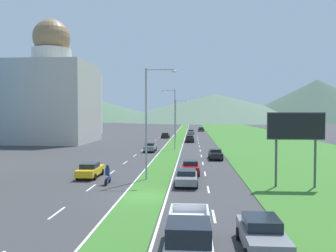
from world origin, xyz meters
The scene contains 48 objects.
ground_plane centered at (0.00, 0.00, 0.00)m, with size 600.00×600.00×0.00m, color #38383A.
grass_median centered at (0.00, 60.00, 0.03)m, with size 3.20×240.00×0.06m, color #387028.
grass_verge_right centered at (20.60, 60.00, 0.03)m, with size 24.00×240.00×0.06m, color #387028.
lane_dash_left_2 centered at (-5.10, -4.66, 0.01)m, with size 0.16×2.80×0.01m, color silver.
lane_dash_left_3 centered at (-5.10, 3.01, 0.01)m, with size 0.16×2.80×0.01m, color silver.
lane_dash_left_4 centered at (-5.10, 10.68, 0.01)m, with size 0.16×2.80×0.01m, color silver.
lane_dash_left_5 centered at (-5.10, 18.35, 0.01)m, with size 0.16×2.80×0.01m, color silver.
lane_dash_left_6 centered at (-5.10, 26.02, 0.01)m, with size 0.16×2.80×0.01m, color silver.
lane_dash_left_7 centered at (-5.10, 33.69, 0.01)m, with size 0.16×2.80×0.01m, color silver.
lane_dash_left_8 centered at (-5.10, 41.36, 0.01)m, with size 0.16×2.80×0.01m, color silver.
lane_dash_left_9 centered at (-5.10, 49.03, 0.01)m, with size 0.16×2.80×0.01m, color silver.
lane_dash_left_10 centered at (-5.10, 56.70, 0.01)m, with size 0.16×2.80×0.01m, color silver.
lane_dash_left_11 centered at (-5.10, 64.37, 0.01)m, with size 0.16×2.80×0.01m, color silver.
lane_dash_left_12 centered at (-5.10, 72.04, 0.01)m, with size 0.16×2.80×0.01m, color silver.
lane_dash_right_2 centered at (5.10, -4.66, 0.01)m, with size 0.16×2.80×0.01m, color silver.
lane_dash_right_3 centered at (5.10, 3.01, 0.01)m, with size 0.16×2.80×0.01m, color silver.
lane_dash_right_4 centered at (5.10, 10.68, 0.01)m, with size 0.16×2.80×0.01m, color silver.
lane_dash_right_5 centered at (5.10, 18.35, 0.01)m, with size 0.16×2.80×0.01m, color silver.
lane_dash_right_6 centered at (5.10, 26.02, 0.01)m, with size 0.16×2.80×0.01m, color silver.
lane_dash_right_7 centered at (5.10, 33.69, 0.01)m, with size 0.16×2.80×0.01m, color silver.
lane_dash_right_8 centered at (5.10, 41.36, 0.01)m, with size 0.16×2.80×0.01m, color silver.
lane_dash_right_9 centered at (5.10, 49.03, 0.01)m, with size 0.16×2.80×0.01m, color silver.
lane_dash_right_10 centered at (5.10, 56.70, 0.01)m, with size 0.16×2.80×0.01m, color silver.
lane_dash_right_11 centered at (5.10, 64.37, 0.01)m, with size 0.16×2.80×0.01m, color silver.
lane_dash_right_12 centered at (5.10, 72.04, 0.01)m, with size 0.16×2.80×0.01m, color silver.
edge_line_median_left centered at (-1.75, 60.00, 0.01)m, with size 0.16×240.00×0.01m, color silver.
edge_line_median_right centered at (1.75, 60.00, 0.01)m, with size 0.16×240.00×0.01m, color silver.
domed_building centered at (-27.49, 48.67, 10.40)m, with size 17.53×17.53×27.24m.
midrise_colored centered at (-31.49, 75.53, 9.45)m, with size 13.03×13.03×18.89m, color beige.
hill_far_left centered at (-118.38, 282.30, 13.94)m, with size 205.89×205.89×27.87m, color #47664C.
hill_far_center centered at (22.39, 259.00, 11.03)m, with size 178.60×178.60×22.06m, color #516B56.
hill_far_right centered at (99.25, 247.23, 16.14)m, with size 128.60×128.60×32.29m, color #3D5647.
street_lamp_near centered at (-0.47, 6.86, 6.18)m, with size 3.10×0.36×10.88m.
street_lamp_mid centered at (0.35, 35.37, 6.07)m, with size 2.69×0.33×10.76m.
street_lamp_far centered at (-0.28, 63.87, 5.70)m, with size 3.29×0.30×9.90m.
billboard_roadside centered at (12.74, 4.28, 5.02)m, with size 4.97×0.28×6.60m.
car_0 centered at (3.31, 80.60, 0.74)m, with size 1.95×4.02×1.41m.
car_1 centered at (3.17, 51.37, 0.79)m, with size 1.99×4.55×1.54m.
car_2 centered at (-3.36, 64.07, 0.73)m, with size 2.04×4.39×1.38m.
car_3 centered at (3.55, 10.29, 0.75)m, with size 1.92×4.02×1.47m.
car_4 centered at (-3.40, 31.43, 0.79)m, with size 1.89×4.49×1.53m.
car_5 centered at (6.87, 98.15, 0.74)m, with size 2.04×4.37×1.45m.
car_6 centered at (7.03, -10.00, 0.80)m, with size 2.03×4.45×1.57m.
car_7 centered at (-6.62, 7.78, 0.76)m, with size 1.94×4.56×1.48m.
car_8 centered at (3.21, 4.72, 0.72)m, with size 2.03×4.48×1.37m.
car_9 centered at (7.03, 22.68, 0.76)m, with size 1.91×4.58×1.45m.
pickup_truck_0 centered at (3.58, -10.95, 0.98)m, with size 2.18×5.40×2.00m.
motorcycle_rider centered at (-4.02, 4.56, 0.75)m, with size 0.36×2.00×1.80m.
Camera 1 is at (3.73, -26.42, 6.53)m, focal length 36.92 mm.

